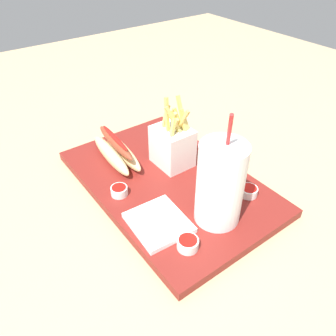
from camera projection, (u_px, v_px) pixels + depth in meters
ground_plane at (168, 188)px, 0.79m from camera, size 2.40×2.40×0.02m
food_tray at (168, 182)px, 0.77m from camera, size 0.49×0.32×0.02m
soda_cup at (220, 184)px, 0.62m from camera, size 0.09×0.09×0.24m
fries_basket at (173, 145)px, 0.79m from camera, size 0.09×0.08×0.17m
hot_dog_1 at (116, 151)px, 0.81m from camera, size 0.19×0.07×0.07m
ketchup_cup_1 at (188, 243)px, 0.60m from camera, size 0.04×0.04×0.02m
ketchup_cup_2 at (119, 190)px, 0.72m from camera, size 0.04×0.04×0.02m
ketchup_cup_3 at (249, 191)px, 0.72m from camera, size 0.04×0.04×0.02m
napkin_stack at (159, 223)px, 0.65m from camera, size 0.12×0.11×0.01m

